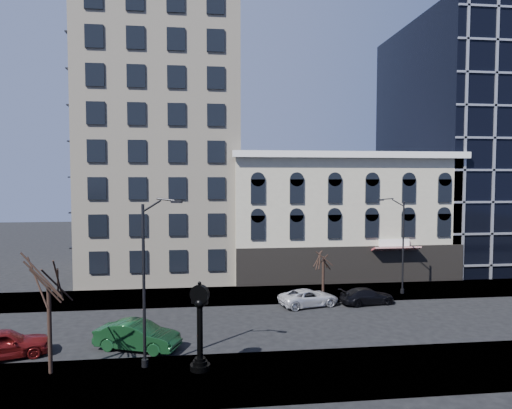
{
  "coord_description": "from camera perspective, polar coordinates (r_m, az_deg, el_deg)",
  "views": [
    {
      "loc": [
        -2.09,
        -30.16,
        9.93
      ],
      "look_at": [
        2.0,
        4.0,
        8.0
      ],
      "focal_mm": 32.0,
      "sensor_mm": 36.0,
      "label": 1
    }
  ],
  "objects": [
    {
      "name": "glass_office",
      "position": [
        61.54,
        27.03,
        6.65
      ],
      "size": [
        20.0,
        20.15,
        28.0
      ],
      "color": "black",
      "rests_on": "ground"
    },
    {
      "name": "bare_tree_near",
      "position": [
        25.19,
        -24.55,
        -7.2
      ],
      "size": [
        4.15,
        4.15,
        7.12
      ],
      "color": "black",
      "rests_on": "sidewalk_near"
    },
    {
      "name": "victorian_row",
      "position": [
        48.32,
        10.15,
        -1.51
      ],
      "size": [
        22.6,
        11.19,
        12.5
      ],
      "color": "#BEB69C",
      "rests_on": "ground"
    },
    {
      "name": "cream_tower",
      "position": [
        50.1,
        -11.66,
        13.95
      ],
      "size": [
        15.9,
        15.4,
        42.5
      ],
      "color": "beige",
      "rests_on": "ground"
    },
    {
      "name": "ground",
      "position": [
        31.82,
        -2.82,
        -14.97
      ],
      "size": [
        160.0,
        160.0,
        0.0
      ],
      "primitive_type": "plane",
      "color": "black",
      "rests_on": "ground"
    },
    {
      "name": "car_far_b",
      "position": [
        37.95,
        13.72,
        -11.06
      ],
      "size": [
        4.6,
        2.38,
        1.28
      ],
      "primitive_type": "imported",
      "rotation": [
        0.0,
        0.0,
        1.71
      ],
      "color": "black",
      "rests_on": "ground"
    },
    {
      "name": "street_clock",
      "position": [
        24.38,
        -7.03,
        -15.3
      ],
      "size": [
        1.04,
        1.04,
        4.6
      ],
      "rotation": [
        0.0,
        0.0,
        -0.39
      ],
      "color": "black",
      "rests_on": "sidewalk_near"
    },
    {
      "name": "sidewalk_near",
      "position": [
        24.35,
        -1.41,
        -20.7
      ],
      "size": [
        160.0,
        6.0,
        0.12
      ],
      "primitive_type": "cube",
      "color": "gray",
      "rests_on": "ground"
    },
    {
      "name": "street_lamp_near",
      "position": [
        23.89,
        -12.54,
        -4.09
      ],
      "size": [
        2.21,
        1.1,
        9.02
      ],
      "rotation": [
        0.0,
        0.0,
        -0.39
      ],
      "color": "black",
      "rests_on": "sidewalk_near"
    },
    {
      "name": "sidewalk_far",
      "position": [
        39.47,
        -3.65,
        -11.28
      ],
      "size": [
        160.0,
        6.0,
        0.12
      ],
      "primitive_type": "cube",
      "color": "gray",
      "rests_on": "ground"
    },
    {
      "name": "bare_tree_far",
      "position": [
        39.71,
        8.42,
        -6.29
      ],
      "size": [
        2.54,
        2.54,
        4.36
      ],
      "color": "black",
      "rests_on": "sidewalk_far"
    },
    {
      "name": "car_near_a",
      "position": [
        29.83,
        -29.11,
        -14.98
      ],
      "size": [
        5.18,
        3.37,
        1.64
      ],
      "primitive_type": "imported",
      "rotation": [
        0.0,
        0.0,
        1.9
      ],
      "color": "maroon",
      "rests_on": "ground"
    },
    {
      "name": "street_lamp_far",
      "position": [
        40.71,
        17.11,
        -1.89
      ],
      "size": [
        2.1,
        0.86,
        8.34
      ],
      "rotation": [
        0.0,
        0.0,
        2.84
      ],
      "color": "black",
      "rests_on": "sidewalk_far"
    },
    {
      "name": "car_far_a",
      "position": [
        36.62,
        6.62,
        -11.48
      ],
      "size": [
        5.1,
        3.25,
        1.31
      ],
      "primitive_type": "imported",
      "rotation": [
        0.0,
        0.0,
        1.82
      ],
      "color": "silver",
      "rests_on": "ground"
    },
    {
      "name": "car_near_b",
      "position": [
        28.48,
        -14.59,
        -15.56
      ],
      "size": [
        5.22,
        3.33,
        1.62
      ],
      "primitive_type": "imported",
      "rotation": [
        0.0,
        0.0,
        1.21
      ],
      "color": "#143F1E",
      "rests_on": "ground"
    }
  ]
}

